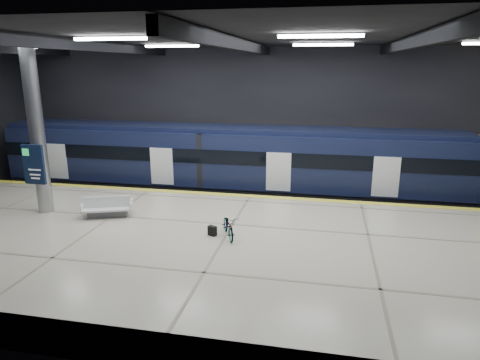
# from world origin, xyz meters

# --- Properties ---
(ground) EXTENTS (30.00, 30.00, 0.00)m
(ground) POSITION_xyz_m (0.00, 0.00, 0.00)
(ground) COLOR black
(ground) RESTS_ON ground
(room_shell) EXTENTS (30.10, 16.10, 8.05)m
(room_shell) POSITION_xyz_m (-0.00, 0.00, 5.72)
(room_shell) COLOR black
(room_shell) RESTS_ON ground
(platform) EXTENTS (30.00, 11.00, 1.10)m
(platform) POSITION_xyz_m (0.00, -2.50, 0.55)
(platform) COLOR beige
(platform) RESTS_ON ground
(safety_strip) EXTENTS (30.00, 0.40, 0.01)m
(safety_strip) POSITION_xyz_m (0.00, 2.75, 1.11)
(safety_strip) COLOR yellow
(safety_strip) RESTS_ON platform
(rails) EXTENTS (30.00, 1.52, 0.16)m
(rails) POSITION_xyz_m (0.00, 5.50, 0.08)
(rails) COLOR gray
(rails) RESTS_ON ground
(train) EXTENTS (29.40, 2.84, 3.79)m
(train) POSITION_xyz_m (-0.04, 5.50, 2.06)
(train) COLOR black
(train) RESTS_ON ground
(bench) EXTENTS (2.10, 1.41, 0.86)m
(bench) POSITION_xyz_m (-5.14, -1.11, 1.40)
(bench) COLOR #595B60
(bench) RESTS_ON platform
(bicycle) EXTENTS (1.13, 1.64, 0.82)m
(bicycle) POSITION_xyz_m (0.11, -2.19, 1.51)
(bicycle) COLOR #99999E
(bicycle) RESTS_ON platform
(pannier_bag) EXTENTS (0.35, 0.29, 0.35)m
(pannier_bag) POSITION_xyz_m (-0.49, -2.19, 1.28)
(pannier_bag) COLOR black
(pannier_bag) RESTS_ON platform
(info_column) EXTENTS (0.90, 0.78, 6.90)m
(info_column) POSITION_xyz_m (-8.00, -1.03, 4.46)
(info_column) COLOR #9EA0A5
(info_column) RESTS_ON platform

